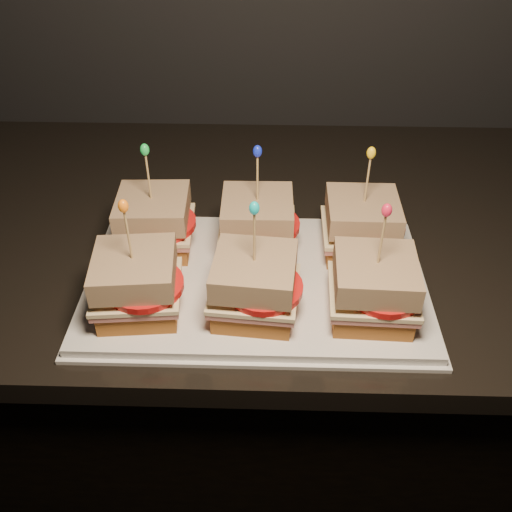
{
  "coord_description": "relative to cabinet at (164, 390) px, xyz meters",
  "views": [
    {
      "loc": [
        0.94,
        0.89,
        1.41
      ],
      "look_at": [
        0.92,
        1.48,
        0.93
      ],
      "focal_mm": 40.0,
      "sensor_mm": 36.0,
      "label": 1
    }
  ],
  "objects": [
    {
      "name": "sandwich_2_bread_top",
      "position": [
        0.35,
        -0.11,
        0.54
      ],
      "size": [
        0.1,
        0.1,
        0.03
      ],
      "primitive_type": "cube",
      "rotation": [
        0.0,
        0.0,
        -0.01
      ],
      "color": "#5C2E15",
      "rests_on": "sandwich_2_tomato"
    },
    {
      "name": "sandwich_1_bread_bot",
      "position": [
        0.2,
        -0.11,
        0.49
      ],
      "size": [
        0.1,
        0.1,
        0.03
      ],
      "primitive_type": "cube",
      "rotation": [
        0.0,
        0.0,
        0.01
      ],
      "color": "brown",
      "rests_on": "platter"
    },
    {
      "name": "platter",
      "position": [
        0.2,
        -0.17,
        0.46
      ],
      "size": [
        0.46,
        0.29,
        0.02
      ],
      "primitive_type": "cube",
      "color": "white",
      "rests_on": "granite_slab"
    },
    {
      "name": "sandwich_3_cheese",
      "position": [
        0.05,
        -0.24,
        0.51
      ],
      "size": [
        0.12,
        0.11,
        0.01
      ],
      "primitive_type": "cube",
      "rotation": [
        0.0,
        0.0,
        0.09
      ],
      "color": "beige",
      "rests_on": "sandwich_3_ham"
    },
    {
      "name": "sandwich_3_pick",
      "position": [
        0.05,
        -0.24,
        0.59
      ],
      "size": [
        0.0,
        0.0,
        0.09
      ],
      "primitive_type": "cylinder",
      "color": "tan",
      "rests_on": "sandwich_3_bread_top"
    },
    {
      "name": "sandwich_0_pick",
      "position": [
        0.05,
        -0.11,
        0.59
      ],
      "size": [
        0.0,
        0.0,
        0.09
      ],
      "primitive_type": "cylinder",
      "color": "tan",
      "rests_on": "sandwich_0_bread_top"
    },
    {
      "name": "sandwich_4_cheese",
      "position": [
        0.2,
        -0.24,
        0.51
      ],
      "size": [
        0.12,
        0.11,
        0.01
      ],
      "primitive_type": "cube",
      "rotation": [
        0.0,
        0.0,
        -0.09
      ],
      "color": "beige",
      "rests_on": "sandwich_4_ham"
    },
    {
      "name": "cabinet",
      "position": [
        0.0,
        0.0,
        0.0
      ],
      "size": [
        2.4,
        0.67,
        0.84
      ],
      "primitive_type": "cube",
      "color": "black",
      "rests_on": "ground"
    },
    {
      "name": "sandwich_2_bread_bot",
      "position": [
        0.35,
        -0.11,
        0.49
      ],
      "size": [
        0.1,
        0.1,
        0.03
      ],
      "primitive_type": "cube",
      "rotation": [
        0.0,
        0.0,
        -0.01
      ],
      "color": "brown",
      "rests_on": "platter"
    },
    {
      "name": "sandwich_5_pick",
      "position": [
        0.35,
        -0.24,
        0.59
      ],
      "size": [
        0.0,
        0.0,
        0.09
      ],
      "primitive_type": "cylinder",
      "color": "tan",
      "rests_on": "sandwich_5_bread_top"
    },
    {
      "name": "sandwich_1_ham",
      "position": [
        0.2,
        -0.11,
        0.5
      ],
      "size": [
        0.11,
        0.1,
        0.01
      ],
      "primitive_type": "cube",
      "rotation": [
        0.0,
        0.0,
        0.01
      ],
      "color": "#BB6C60",
      "rests_on": "sandwich_1_bread_bot"
    },
    {
      "name": "platter_rim",
      "position": [
        0.2,
        -0.17,
        0.46
      ],
      "size": [
        0.48,
        0.3,
        0.01
      ],
      "primitive_type": "cube",
      "color": "white",
      "rests_on": "granite_slab"
    },
    {
      "name": "sandwich_0_frill",
      "position": [
        0.05,
        -0.11,
        0.63
      ],
      "size": [
        0.01,
        0.01,
        0.02
      ],
      "primitive_type": "ellipsoid",
      "color": "green",
      "rests_on": "sandwich_0_pick"
    },
    {
      "name": "sandwich_1_frill",
      "position": [
        0.2,
        -0.11,
        0.63
      ],
      "size": [
        0.01,
        0.01,
        0.02
      ],
      "primitive_type": "ellipsoid",
      "color": "#1324CD",
      "rests_on": "sandwich_1_pick"
    },
    {
      "name": "sandwich_5_ham",
      "position": [
        0.35,
        -0.24,
        0.5
      ],
      "size": [
        0.11,
        0.11,
        0.01
      ],
      "primitive_type": "cube",
      "rotation": [
        0.0,
        0.0,
        -0.04
      ],
      "color": "#BB6C60",
      "rests_on": "sandwich_5_bread_bot"
    },
    {
      "name": "sandwich_1_bread_top",
      "position": [
        0.2,
        -0.11,
        0.54
      ],
      "size": [
        0.1,
        0.1,
        0.03
      ],
      "primitive_type": "cube",
      "rotation": [
        0.0,
        0.0,
        0.01
      ],
      "color": "#5C2E15",
      "rests_on": "sandwich_1_tomato"
    },
    {
      "name": "sandwich_4_frill",
      "position": [
        0.2,
        -0.24,
        0.63
      ],
      "size": [
        0.01,
        0.01,
        0.02
      ],
      "primitive_type": "ellipsoid",
      "color": "#0FBBBB",
      "rests_on": "sandwich_4_pick"
    },
    {
      "name": "sandwich_5_bread_top",
      "position": [
        0.35,
        -0.24,
        0.54
      ],
      "size": [
        0.1,
        0.1,
        0.03
      ],
      "primitive_type": "cube",
      "rotation": [
        0.0,
        0.0,
        -0.04
      ],
      "color": "#5C2E15",
      "rests_on": "sandwich_5_tomato"
    },
    {
      "name": "sandwich_1_pick",
      "position": [
        0.2,
        -0.11,
        0.59
      ],
      "size": [
        0.0,
        0.0,
        0.09
      ],
      "primitive_type": "cylinder",
      "color": "tan",
      "rests_on": "sandwich_1_bread_top"
    },
    {
      "name": "sandwich_5_tomato",
      "position": [
        0.36,
        -0.24,
        0.52
      ],
      "size": [
        0.1,
        0.1,
        0.01
      ],
      "primitive_type": "cylinder",
      "color": "red",
      "rests_on": "sandwich_5_cheese"
    },
    {
      "name": "sandwich_3_bread_bot",
      "position": [
        0.05,
        -0.24,
        0.49
      ],
      "size": [
        0.11,
        0.11,
        0.03
      ],
      "primitive_type": "cube",
      "rotation": [
        0.0,
        0.0,
        0.09
      ],
      "color": "brown",
      "rests_on": "platter"
    },
    {
      "name": "sandwich_4_pick",
      "position": [
        0.2,
        -0.24,
        0.59
      ],
      "size": [
        0.0,
        0.0,
        0.09
      ],
      "primitive_type": "cylinder",
      "color": "tan",
      "rests_on": "sandwich_4_bread_top"
    },
    {
      "name": "sandwich_2_frill",
      "position": [
        0.35,
        -0.11,
        0.63
      ],
      "size": [
        0.01,
        0.01,
        0.02
      ],
      "primitive_type": "ellipsoid",
      "color": "yellow",
      "rests_on": "sandwich_2_pick"
    },
    {
      "name": "sandwich_4_tomato",
      "position": [
        0.21,
        -0.24,
        0.52
      ],
      "size": [
        0.1,
        0.1,
        0.01
      ],
      "primitive_type": "cylinder",
      "color": "red",
      "rests_on": "sandwich_4_cheese"
    },
    {
      "name": "sandwich_1_cheese",
      "position": [
        0.2,
        -0.11,
        0.51
      ],
      "size": [
        0.11,
        0.11,
        0.01
      ],
      "primitive_type": "cube",
      "rotation": [
        0.0,
        0.0,
        0.01
      ],
      "color": "beige",
      "rests_on": "sandwich_1_ham"
    },
    {
      "name": "sandwich_5_bread_bot",
      "position": [
        0.35,
        -0.24,
        0.49
      ],
      "size": [
        0.1,
        0.1,
        0.03
      ],
      "primitive_type": "cube",
      "rotation": [
        0.0,
        0.0,
        -0.04
      ],
      "color": "brown",
      "rests_on": "platter"
    },
    {
      "name": "sandwich_5_cheese",
      "position": [
        0.35,
        -0.24,
        0.51
      ],
      "size": [
        0.11,
        0.11,
        0.01
      ],
      "primitive_type": "cube",
      "rotation": [
        0.0,
        0.0,
        -0.04
      ],
      "color": "beige",
      "rests_on": "sandwich_5_ham"
    },
    {
      "name": "sandwich_0_cheese",
      "position": [
        0.05,
        -0.11,
        0.51
      ],
      "size": [
        0.11,
        0.11,
        0.01
      ],
      "primitive_type": "cube",
      "rotation": [
        0.0,
        0.0,
        0.04
      ],
      "color": "beige",
      "rests_on": "sandwich_0_ham"
    },
    {
      "name": "sandwich_3_tomato",
      "position": [
        0.07,
        -0.24,
        0.52
      ],
      "size": [
        0.1,
        0.1,
        0.01
      ],
      "primitive_type": "cylinder",
      "color": "red",
      "rests_on": "sandwich_3_cheese"
    },
    {
      "name": "sandwich_4_bread_bot",
      "position": [
        0.2,
        -0.24,
        0.49
      ],
      "size": [
        0.11,
        0.11,
        0.03
      ],
      "primitive_type": "cube",
      "rotation": [
        0.0,
        0.0,
        -0.09
      ],
      "color": "brown",
      "rests_on": "platter"
    },
    {
      "name": "sandwich_0_bread_bot",
      "position": [
        0.05,
        -0.11,
        0.49
      ],
      "size": [
        0.1,
        0.1,
        0.03
      ],
      "primitive_type": "cube",
      "rotation": [
        0.0,
        0.0,
        0.04
      ],
      "color": "brown",
      "rests_on": "platter"
    },
    {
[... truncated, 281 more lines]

